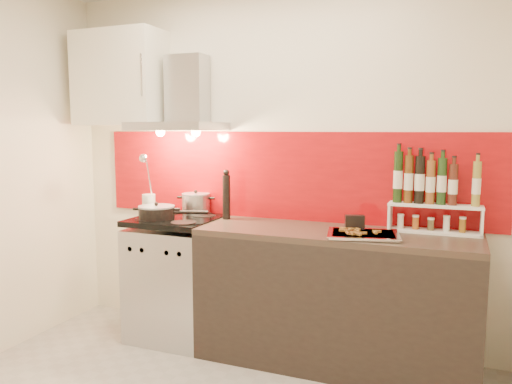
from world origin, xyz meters
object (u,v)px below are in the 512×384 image
at_px(pepper_mill, 226,195).
at_px(baking_tray, 363,234).
at_px(range_stove, 177,279).
at_px(saute_pan, 158,212).
at_px(counter, 334,298).
at_px(stock_pot, 196,204).

distance_m(pepper_mill, baking_tray, 1.08).
bearing_deg(pepper_mill, range_stove, -158.28).
height_order(saute_pan, baking_tray, saute_pan).
bearing_deg(baking_tray, pepper_mill, 167.05).
distance_m(counter, saute_pan, 1.40).
height_order(range_stove, counter, range_stove).
bearing_deg(pepper_mill, baking_tray, -12.95).
relative_size(counter, baking_tray, 3.69).
bearing_deg(range_stove, counter, 0.23).
distance_m(counter, pepper_mill, 1.07).
bearing_deg(stock_pot, range_stove, -106.28).
distance_m(counter, stock_pot, 1.28).
relative_size(counter, saute_pan, 3.62).
relative_size(range_stove, counter, 0.51).
xyz_separation_m(range_stove, stock_pot, (0.06, 0.20, 0.55)).
xyz_separation_m(pepper_mill, baking_tray, (1.04, -0.24, -0.16)).
distance_m(counter, baking_tray, 0.51).
bearing_deg(pepper_mill, saute_pan, -153.82).
xyz_separation_m(counter, baking_tray, (0.19, -0.11, 0.47)).
bearing_deg(pepper_mill, stock_pot, 167.60).
xyz_separation_m(stock_pot, saute_pan, (-0.16, -0.29, -0.03)).
bearing_deg(saute_pan, pepper_mill, 26.18).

